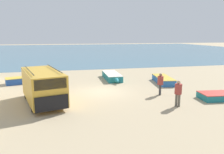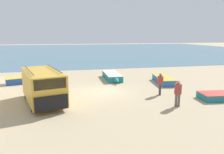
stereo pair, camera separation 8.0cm
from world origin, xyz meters
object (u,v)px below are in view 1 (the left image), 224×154
(fisherman_0, at_px, (160,82))
(fishing_rowboat_1, at_px, (112,76))
(fishing_rowboat_3, at_px, (163,80))
(fishing_rowboat_2, at_px, (28,80))
(fisherman_1, at_px, (178,91))
(fishing_rowboat_0, at_px, (224,96))
(parked_van, at_px, (43,86))

(fisherman_0, bearing_deg, fishing_rowboat_1, -52.84)
(fishing_rowboat_1, distance_m, fishing_rowboat_3, 5.36)
(fishing_rowboat_2, xyz_separation_m, fisherman_1, (10.95, -10.10, 0.76))
(fishing_rowboat_0, height_order, fishing_rowboat_2, fishing_rowboat_2)
(parked_van, xyz_separation_m, fishing_rowboat_3, (11.21, 4.39, -0.96))
(fishing_rowboat_1, distance_m, fisherman_0, 7.32)
(fishing_rowboat_1, xyz_separation_m, fishing_rowboat_3, (4.65, -2.66, -0.02))
(fishing_rowboat_2, bearing_deg, fishing_rowboat_1, -18.90)
(fishing_rowboat_0, distance_m, fishing_rowboat_1, 11.16)
(fishing_rowboat_0, bearing_deg, fishing_rowboat_2, 153.88)
(fishing_rowboat_2, bearing_deg, fisherman_1, -59.71)
(fishing_rowboat_0, relative_size, fishing_rowboat_2, 0.89)
(fishing_rowboat_2, bearing_deg, fishing_rowboat_3, -29.52)
(parked_van, xyz_separation_m, fisherman_0, (8.95, 0.18, -0.22))
(parked_van, relative_size, fishing_rowboat_3, 1.22)
(fishing_rowboat_0, bearing_deg, fisherman_1, -164.01)
(fishing_rowboat_1, bearing_deg, parked_van, -41.94)
(fishing_rowboat_0, relative_size, fishing_rowboat_1, 0.82)
(fishing_rowboat_1, bearing_deg, fishing_rowboat_2, -90.92)
(parked_van, relative_size, fisherman_0, 3.27)
(fisherman_0, height_order, fisherman_1, fisherman_1)
(fisherman_1, bearing_deg, fishing_rowboat_3, -165.42)
(fishing_rowboat_3, bearing_deg, fishing_rowboat_1, 68.24)
(fishing_rowboat_1, height_order, fishing_rowboat_3, fishing_rowboat_1)
(parked_van, xyz_separation_m, fishing_rowboat_1, (6.56, 7.06, -0.94))
(fishing_rowboat_3, distance_m, fisherman_1, 7.56)
(fishing_rowboat_1, bearing_deg, fisherman_0, 20.16)
(fishing_rowboat_0, bearing_deg, fishing_rowboat_3, 112.40)
(parked_van, bearing_deg, fishing_rowboat_1, 121.78)
(fishing_rowboat_1, relative_size, fisherman_0, 2.94)
(parked_van, bearing_deg, fisherman_0, 75.83)
(fishing_rowboat_0, relative_size, fisherman_1, 2.36)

